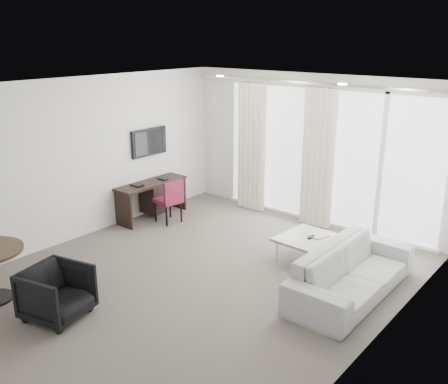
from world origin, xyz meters
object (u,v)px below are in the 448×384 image
Objects in this scene: desk_chair at (168,201)px; coffee_table at (310,250)px; tub_armchair at (57,293)px; rattan_chair_b at (427,186)px; sofa at (352,272)px; desk at (152,200)px; rattan_chair_a at (397,191)px.

coffee_table is at bearing 10.94° from desk_chair.
tub_armchair is 0.82× the size of rattan_chair_b.
tub_armchair is at bearing 138.10° from sofa.
rattan_chair_b reaches higher than desk.
sofa is at bearing -55.18° from tub_armchair.
desk_chair reaches higher than tub_armchair.
coffee_table is 3.63m from rattan_chair_b.
desk_chair reaches higher than coffee_table.
desk_chair is at bearing 1.67° from desk.
tub_armchair is 3.57m from coffee_table.
rattan_chair_b is at bearing 5.75° from sofa.
desk is 1.78× the size of desk_chair.
rattan_chair_a is (2.95, 3.09, 0.01)m from desk_chair.
desk is at bearing -176.94° from coffee_table.
desk_chair is 4.28m from rattan_chair_a.
tub_armchair is at bearing -127.77° from rattan_chair_b.
desk is 0.42m from desk_chair.
rattan_chair_a reaches higher than sofa.
desk_chair is 2.80m from coffee_table.
desk is 5.27m from rattan_chair_b.
tub_armchair reaches higher than coffee_table.
rattan_chair_a is at bearing 86.81° from coffee_table.
desk is 1.67× the size of rattan_chair_b.
desk reaches higher than sofa.
desk is 4.12m from sofa.
rattan_chair_b reaches higher than tub_armchair.
sofa is (4.11, -0.33, -0.02)m from desk.
coffee_table is at bearing 3.06° from desk.
desk_chair is 3.31m from tub_armchair.
desk reaches higher than coffee_table.
sofa reaches higher than coffee_table.
tub_armchair is 0.85× the size of rattan_chair_a.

